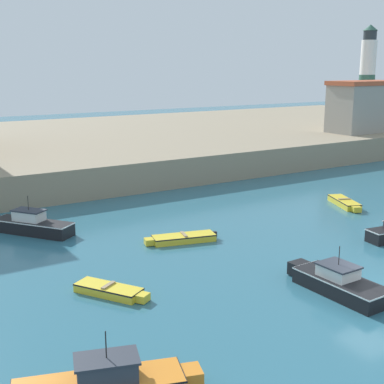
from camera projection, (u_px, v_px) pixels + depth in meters
ground_plane at (371, 293)px, 24.99m from camera, size 200.00×200.00×0.00m
quay_seawall at (65, 147)px, 60.68m from camera, size 120.00×40.00×2.59m
dinghy_yellow_0 at (345, 202)px, 40.47m from camera, size 2.40×4.09×0.55m
dinghy_yellow_1 at (110, 290)px, 24.77m from camera, size 2.69×3.61×0.50m
motorboat_black_3 at (31, 225)px, 33.77m from camera, size 4.46×5.46×2.44m
dinghy_yellow_4 at (182, 238)px, 32.22m from camera, size 4.48×2.09×0.50m
motorboat_black_6 at (338, 282)px, 24.96m from camera, size 1.95×5.44×2.27m
lighthouse at (367, 76)px, 72.61m from camera, size 2.12×2.12×13.10m
harbor_shed_near_wharf at (364, 106)px, 63.72m from camera, size 9.04×4.49×6.03m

